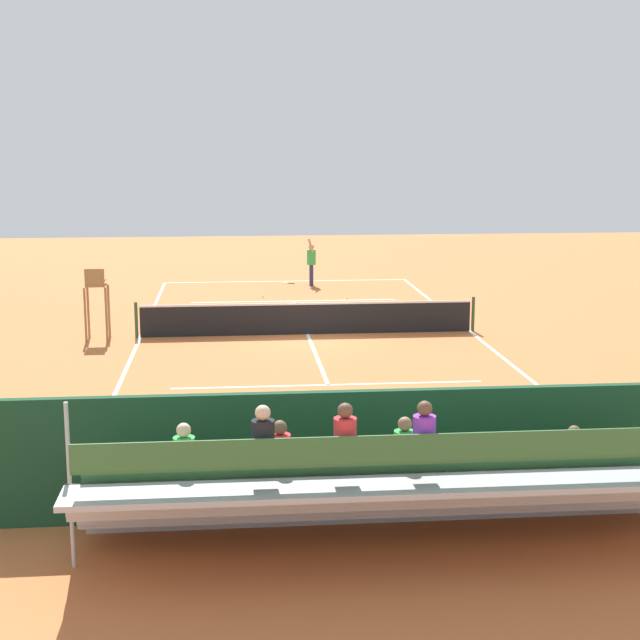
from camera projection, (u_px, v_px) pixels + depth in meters
ground_plane at (308, 334)px, 28.60m from camera, size 60.00×60.00×0.00m
court_line_markings at (307, 334)px, 28.63m from camera, size 10.10×22.20×0.01m
tennis_net at (307, 318)px, 28.50m from camera, size 10.30×0.10×1.07m
backdrop_wall at (381, 452)px, 14.72m from camera, size 18.00×0.16×2.00m
bleacher_stand at (388, 486)px, 13.38m from camera, size 9.06×2.40×2.48m
umpire_chair at (96, 296)px, 27.52m from camera, size 0.67×0.67×2.14m
courtside_bench at (469, 460)px, 15.66m from camera, size 1.80×0.40×0.93m
equipment_bag at (380, 488)px, 15.47m from camera, size 0.90×0.36×0.36m
tennis_player at (311, 260)px, 38.03m from camera, size 0.42×0.55×1.93m
tennis_racket at (286, 283)px, 38.73m from camera, size 0.58×0.41×0.03m
tennis_ball_near at (347, 298)px, 34.91m from camera, size 0.07×0.07×0.07m
tennis_ball_far at (263, 297)px, 35.25m from camera, size 0.07×0.07×0.07m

